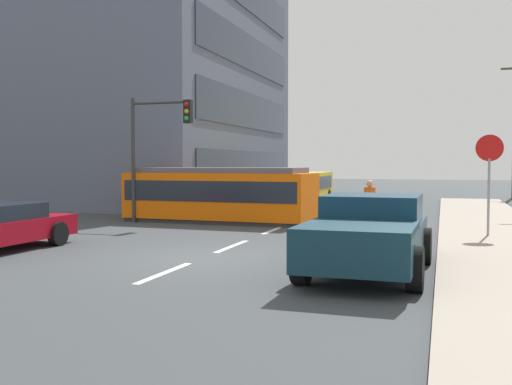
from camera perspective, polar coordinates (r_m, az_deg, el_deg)
ground_plane at (r=23.45m, az=4.32°, el=-2.58°), size 120.00×120.00×0.00m
sidewalk_curb_right at (r=18.91m, az=21.94°, el=-3.87°), size 3.20×36.00×0.14m
lane_stripe_0 at (r=12.17m, az=-8.77°, el=-7.63°), size 0.16×2.40×0.01m
lane_stripe_1 at (r=15.81m, az=-2.32°, el=-5.18°), size 0.16×2.40×0.01m
lane_stripe_2 at (r=19.59m, az=1.65°, el=-3.63°), size 0.16×2.40×0.01m
lane_stripe_3 at (r=27.53m, az=6.31°, el=-1.77°), size 0.16×2.40×0.01m
lane_stripe_4 at (r=33.43m, az=8.30°, el=-0.98°), size 0.16×2.40×0.01m
corner_building at (r=37.25m, az=-13.80°, el=11.70°), size 17.47×17.56×16.00m
streetcar_tram at (r=22.43m, az=-3.44°, el=-0.12°), size 7.15×2.87×2.04m
city_bus at (r=28.43m, az=3.93°, el=0.42°), size 2.58×5.39×1.76m
pedestrian_crossing at (r=19.24m, az=10.85°, el=-0.99°), size 0.51×0.36×1.67m
pickup_truck_parked at (r=12.17m, az=10.78°, el=-3.87°), size 2.37×5.05×1.55m
stop_sign at (r=18.23m, az=21.43°, el=2.59°), size 0.76×0.07×2.88m
traffic_light_mast at (r=22.22m, az=-9.48°, el=5.43°), size 2.44×0.33×4.61m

